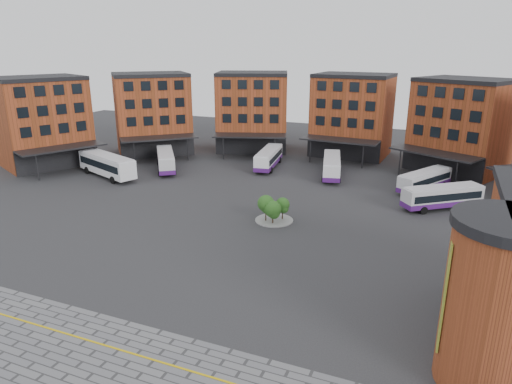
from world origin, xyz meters
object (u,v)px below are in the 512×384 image
at_px(bus_d, 332,166).
at_px(bus_f, 443,196).
at_px(tree_island, 273,208).
at_px(bus_b, 166,160).
at_px(bus_c, 269,158).
at_px(bus_a, 107,164).
at_px(bus_e, 425,180).

distance_m(bus_d, bus_f, 18.60).
height_order(tree_island, bus_b, tree_island).
height_order(bus_c, bus_f, bus_c).
bearing_deg(bus_a, tree_island, -83.80).
xyz_separation_m(bus_c, bus_e, (24.56, -3.41, -0.13)).
height_order(tree_island, bus_c, tree_island).
bearing_deg(tree_island, bus_d, 85.73).
distance_m(bus_c, bus_f, 28.94).
height_order(bus_b, bus_e, bus_b).
height_order(bus_c, bus_e, bus_c).
relative_size(bus_b, bus_f, 1.07).
height_order(bus_d, bus_f, bus_d).
height_order(tree_island, bus_d, tree_island).
relative_size(bus_a, bus_f, 1.29).
distance_m(bus_e, bus_f, 7.41).
relative_size(bus_a, bus_e, 1.27).
xyz_separation_m(tree_island, bus_b, (-24.18, 15.01, -0.06)).
height_order(bus_b, bus_c, bus_b).
relative_size(tree_island, bus_e, 0.45).
bearing_deg(bus_a, bus_e, -54.96).
xyz_separation_m(bus_a, bus_f, (47.91, 4.35, -0.48)).
height_order(bus_c, bus_d, bus_d).
distance_m(bus_d, bus_e, 13.89).
height_order(bus_b, bus_f, bus_b).
distance_m(tree_island, bus_e, 24.66).
bearing_deg(bus_c, bus_d, -14.38).
distance_m(tree_island, bus_b, 28.46).
xyz_separation_m(bus_b, bus_c, (14.94, 7.74, -0.01)).
distance_m(bus_c, bus_d, 10.92).
relative_size(bus_a, bus_b, 1.21).
height_order(bus_a, bus_c, bus_a).
bearing_deg(bus_c, bus_e, -16.13).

